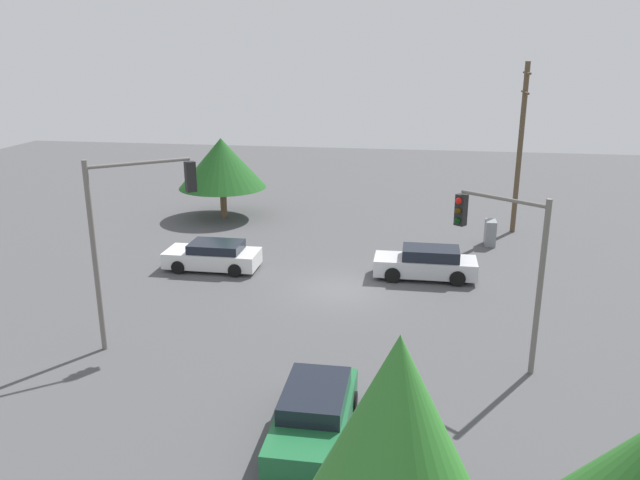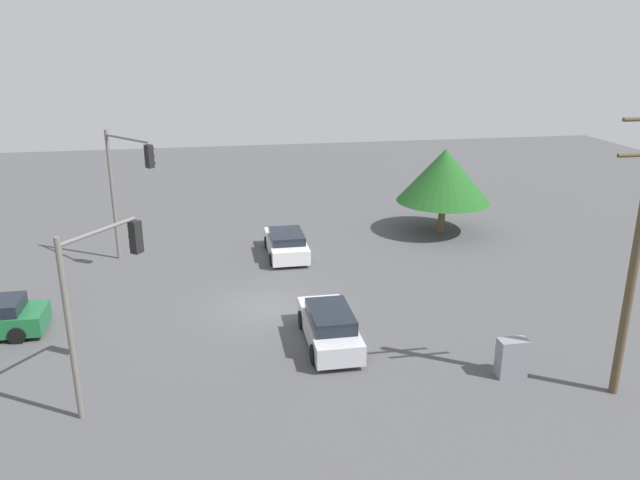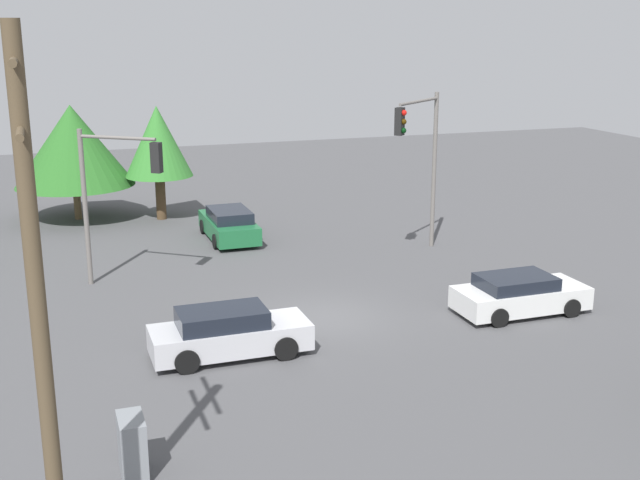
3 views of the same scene
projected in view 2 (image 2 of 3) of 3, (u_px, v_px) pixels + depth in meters
The scene contains 8 objects.
ground_plane at pixel (266, 307), 26.27m from camera, with size 80.00×80.00×0.00m, color #4C4C4F.
sedan_white at pixel (286, 244), 32.19m from camera, with size 1.99×4.36×1.31m.
sedan_silver at pixel (329, 326), 23.01m from camera, with size 1.84×4.55×1.44m.
traffic_signal_main at pixel (98, 283), 18.61m from camera, with size 2.09×2.70×5.71m.
traffic_signal_cross at pixel (126, 176), 29.74m from camera, with size 2.49×2.97×6.58m.
utility_pole_tall at pixel (637, 247), 18.52m from camera, with size 2.20×0.28×9.32m.
electrical_cabinet at pixel (512, 358), 20.84m from camera, with size 0.99×0.54×1.34m, color gray.
tree_right at pixel (444, 175), 35.19m from camera, with size 5.31×5.31×4.85m.
Camera 2 is at (-2.03, -24.05, 11.00)m, focal length 35.00 mm.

